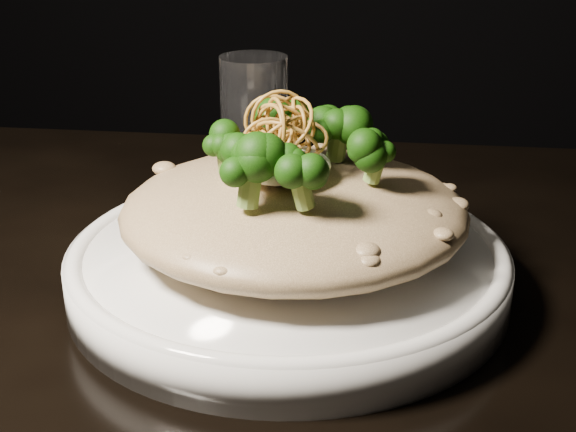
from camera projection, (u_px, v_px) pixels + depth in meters
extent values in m
cube|color=black|center=(139.00, 336.00, 0.54)|extent=(1.10, 0.80, 0.04)
cylinder|color=white|center=(288.00, 268.00, 0.56)|extent=(0.30, 0.30, 0.03)
ellipsoid|color=brown|center=(294.00, 210.00, 0.55)|extent=(0.24, 0.24, 0.05)
ellipsoid|color=white|center=(281.00, 164.00, 0.53)|extent=(0.07, 0.07, 0.02)
cylinder|color=silver|center=(254.00, 116.00, 0.77)|extent=(0.07, 0.07, 0.11)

